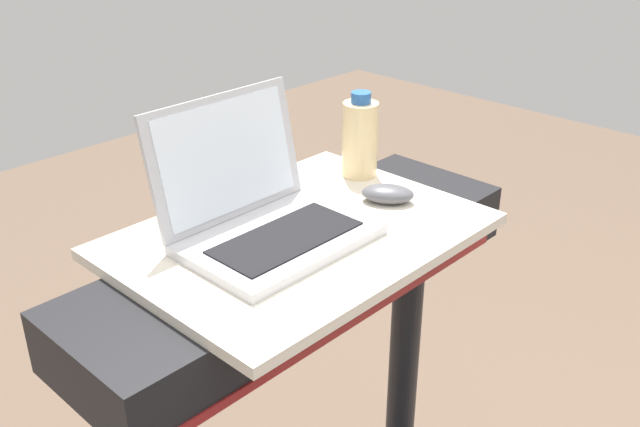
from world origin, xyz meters
The scene contains 4 objects.
desk_board centered at (0.00, 0.70, 1.06)m, with size 0.63×0.46×0.02m, color beige.
laptop centered at (-0.06, 0.73, 1.12)m, with size 0.31×0.27×0.23m.
computer_mouse centered at (0.20, 0.66, 1.09)m, with size 0.06×0.10×0.03m, color #4C4C51.
water_bottle centered at (0.26, 0.79, 1.15)m, with size 0.07×0.07×0.18m.
Camera 1 is at (-0.79, -0.10, 1.66)m, focal length 40.32 mm.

